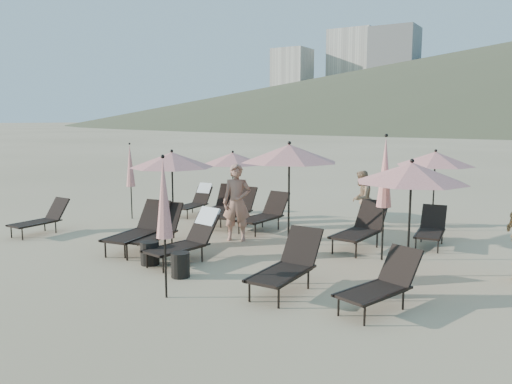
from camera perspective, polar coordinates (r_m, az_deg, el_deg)
The scene contains 26 objects.
ground at distance 9.98m, azimuth -4.41°, elevation -9.32°, with size 800.00×800.00×0.00m, color #D6BA8C.
hotel_skyline at distance 296.77m, azimuth 12.42°, elevation 12.21°, with size 109.00×82.00×55.00m.
lounger_0 at distance 14.41m, azimuth -23.29°, elevation -2.78°, with size 0.62×1.55×0.89m.
lounger_1 at distance 11.82m, azimuth -11.44°, elevation -4.27°, with size 1.04×1.88×1.02m.
lounger_2 at distance 11.93m, azimuth -13.15°, elevation -4.11°, with size 0.97×1.94×1.07m.
lounger_3 at distance 10.78m, azimuth -7.78°, elevation -5.18°, with size 0.90×1.81×1.08m.
lounger_4 at distance 8.91m, azimuth 3.64°, elevation -8.27°, with size 0.69×1.77×1.02m.
lounger_5 at distance 8.33m, azimuth 14.16°, elevation -10.08°, with size 1.07×1.70×0.91m.
lounger_6 at distance 16.03m, azimuth -6.90°, elevation -0.95°, with size 0.65×1.56×0.95m.
lounger_7 at distance 14.23m, azimuth -2.48°, elevation -1.94°, with size 0.84×1.87×1.04m.
lounger_8 at distance 14.86m, azimuth -3.89°, elevation -1.52°, with size 1.11×1.92×1.04m.
lounger_9 at distance 13.65m, azimuth 1.02°, elevation -2.47°, with size 0.80×1.77×0.99m.
lounger_10 at distance 12.00m, azimuth 11.92°, elevation -4.01°, with size 0.85×1.89×1.06m.
lounger_11 at distance 12.77m, azimuth 19.37°, elevation -3.92°, with size 0.76×1.61×0.89m.
umbrella_open_0 at distance 12.69m, azimuth -9.59°, elevation 3.64°, with size 2.11×2.11×2.27m.
umbrella_open_1 at distance 11.83m, azimuth 3.82°, elevation 4.42°, with size 2.33×2.33×2.51m.
umbrella_open_2 at distance 9.85m, azimuth 17.35°, elevation 2.12°, with size 2.12×2.12×2.28m.
umbrella_open_3 at distance 15.14m, azimuth -2.67°, elevation 3.85°, with size 1.94×1.94×2.08m.
umbrella_open_4 at distance 14.24m, azimuth 19.81°, elevation 3.59°, with size 2.07×2.07×2.23m.
umbrella_closed_0 at distance 8.42m, azimuth -10.49°, elevation -0.82°, with size 0.29×0.29×2.45m.
umbrella_closed_1 at distance 10.88m, azimuth 14.52°, elevation 2.11°, with size 0.32×0.32×2.72m.
umbrella_closed_2 at distance 15.56m, azimuth -14.18°, elevation 2.89°, with size 0.27×0.27×2.32m.
side_table_0 at distance 10.74m, azimuth -12.04°, elevation -6.83°, with size 0.39×0.39×0.49m, color black.
side_table_1 at distance 9.80m, azimuth -8.64°, elevation -8.23°, with size 0.36×0.36×0.48m, color black.
beachgoer_a at distance 12.43m, azimuth -2.21°, elevation -1.20°, with size 0.70×0.46×1.93m, color #A56F59.
beachgoer_b at distance 14.42m, azimuth 11.92°, elevation -0.75°, with size 0.77×0.60×1.59m, color #9C7450.
Camera 1 is at (5.63, -7.66, 3.02)m, focal length 35.00 mm.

